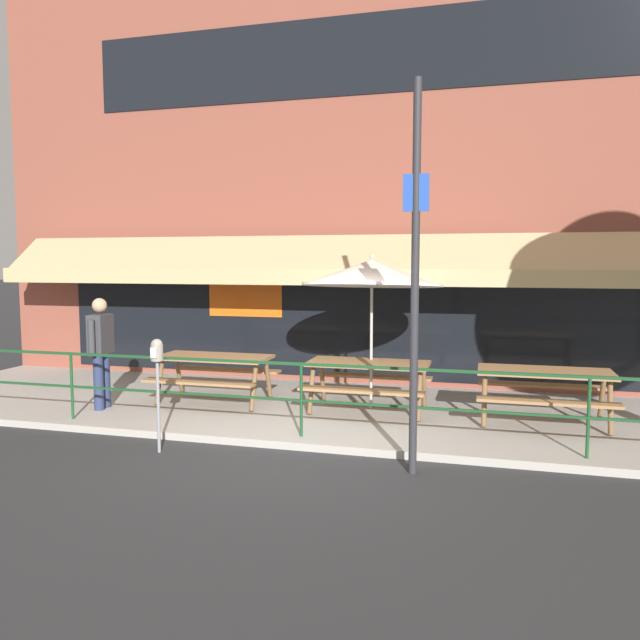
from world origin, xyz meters
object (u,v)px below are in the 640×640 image
(pedestrian_walking, at_px, (101,347))
(picnic_table_centre, at_px, (368,372))
(street_sign_pole, at_px, (415,276))
(picnic_table_left, at_px, (214,365))
(patio_umbrella_centre, at_px, (372,274))
(picnic_table_right, at_px, (544,381))
(parking_meter_near, at_px, (157,361))

(pedestrian_walking, bearing_deg, picnic_table_centre, 12.14)
(picnic_table_centre, xyz_separation_m, street_sign_pole, (0.94, -2.29, 1.50))
(picnic_table_left, distance_m, patio_umbrella_centre, 2.91)
(picnic_table_left, relative_size, picnic_table_right, 1.00)
(street_sign_pole, bearing_deg, picnic_table_centre, 112.41)
(picnic_table_left, height_order, picnic_table_centre, same)
(picnic_table_centre, height_order, pedestrian_walking, pedestrian_walking)
(picnic_table_centre, distance_m, parking_meter_near, 3.24)
(street_sign_pole, bearing_deg, patio_umbrella_centre, 110.54)
(patio_umbrella_centre, height_order, pedestrian_walking, patio_umbrella_centre)
(picnic_table_centre, bearing_deg, parking_meter_near, -133.09)
(picnic_table_left, xyz_separation_m, patio_umbrella_centre, (2.50, 0.28, 1.47))
(picnic_table_right, height_order, pedestrian_walking, pedestrian_walking)
(picnic_table_centre, height_order, picnic_table_right, same)
(patio_umbrella_centre, bearing_deg, picnic_table_left, -173.65)
(picnic_table_right, distance_m, parking_meter_near, 5.23)
(pedestrian_walking, bearing_deg, patio_umbrella_centre, 15.24)
(picnic_table_left, height_order, street_sign_pole, street_sign_pole)
(pedestrian_walking, xyz_separation_m, street_sign_pole, (4.95, -1.43, 1.15))
(picnic_table_centre, bearing_deg, patio_umbrella_centre, 90.00)
(picnic_table_centre, xyz_separation_m, patio_umbrella_centre, (0.00, 0.23, 1.47))
(picnic_table_right, bearing_deg, picnic_table_centre, 178.58)
(patio_umbrella_centre, bearing_deg, picnic_table_right, -6.67)
(pedestrian_walking, bearing_deg, street_sign_pole, -16.08)
(pedestrian_walking, height_order, parking_meter_near, pedestrian_walking)
(parking_meter_near, bearing_deg, street_sign_pole, 0.98)
(patio_umbrella_centre, relative_size, parking_meter_near, 1.67)
(pedestrian_walking, bearing_deg, picnic_table_left, 28.36)
(parking_meter_near, bearing_deg, patio_umbrella_centre, 49.58)
(parking_meter_near, bearing_deg, picnic_table_left, 97.64)
(picnic_table_left, height_order, picnic_table_right, same)
(picnic_table_left, distance_m, parking_meter_near, 2.36)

